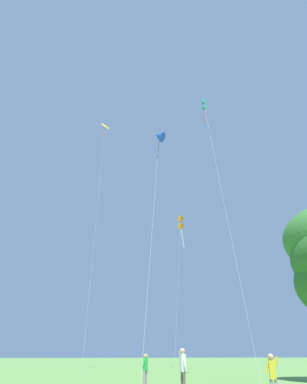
{
  "coord_description": "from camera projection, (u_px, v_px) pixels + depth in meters",
  "views": [
    {
      "loc": [
        -1.68,
        -5.04,
        1.54
      ],
      "look_at": [
        4.84,
        25.44,
        15.25
      ],
      "focal_mm": 34.65,
      "sensor_mm": 36.0,
      "label": 1
    }
  ],
  "objects": [
    {
      "name": "person_with_spool",
      "position": [
        273.0,
        374.0,
        12.56
      ],
      "size": [
        0.5,
        0.24,
        1.57
      ],
      "color": "gray",
      "rests_on": "ground_plane"
    },
    {
      "name": "person_child_small",
      "position": [
        183.0,
        367.0,
        15.24
      ],
      "size": [
        0.24,
        0.58,
        1.79
      ],
      "color": "#665B4C",
      "rests_on": "ground_plane"
    },
    {
      "name": "kite_yellow_diamond",
      "position": [
        104.0,
        140.0,
        47.94
      ],
      "size": [
        1.63,
        6.89,
        30.05
      ],
      "color": "yellow",
      "rests_on": "ground_plane"
    },
    {
      "name": "person_in_red_shirt",
      "position": [
        145.0,
        367.0,
        19.62
      ],
      "size": [
        0.44,
        0.37,
        1.58
      ],
      "color": "gray",
      "rests_on": "ground_plane"
    },
    {
      "name": "kite_teal_box",
      "position": [
        205.0,
        108.0,
        34.03
      ],
      "size": [
        1.43,
        8.4,
        23.4
      ],
      "color": "teal",
      "rests_on": "ground_plane"
    },
    {
      "name": "kite_blue_delta",
      "position": [
        159.0,
        136.0,
        36.94
      ],
      "size": [
        4.51,
        12.35,
        22.22
      ],
      "color": "blue",
      "rests_on": "ground_plane"
    },
    {
      "name": "kite_orange_box",
      "position": [
        181.0,
        224.0,
        53.53
      ],
      "size": [
        3.35,
        5.92,
        20.05
      ],
      "color": "orange",
      "rests_on": "ground_plane"
    }
  ]
}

